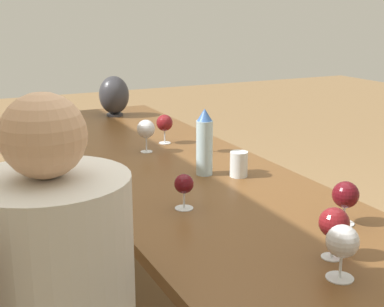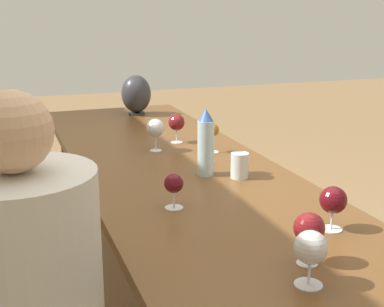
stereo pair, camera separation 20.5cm
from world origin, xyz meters
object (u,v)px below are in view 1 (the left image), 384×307
at_px(water_bottle, 204,143).
at_px(wine_glass_4, 184,185).
at_px(wine_glass_2, 334,223).
at_px(wine_glass_5, 346,195).
at_px(wine_glass_6, 342,242).
at_px(wine_glass_7, 146,129).
at_px(vase, 114,95).
at_px(wine_glass_3, 165,123).
at_px(wine_glass_0, 203,131).
at_px(water_tumbler, 239,164).

distance_m(water_bottle, wine_glass_4, 0.39).
distance_m(water_bottle, wine_glass_2, 0.80).
height_order(wine_glass_4, wine_glass_5, wine_glass_5).
bearing_deg(wine_glass_6, wine_glass_7, -0.02).
xyz_separation_m(wine_glass_2, wine_glass_7, (1.22, 0.06, 0.01)).
height_order(vase, wine_glass_7, vase).
bearing_deg(vase, water_bottle, 178.02).
bearing_deg(water_bottle, wine_glass_3, -5.90).
bearing_deg(wine_glass_2, vase, -2.02).
xyz_separation_m(wine_glass_0, wine_glass_6, (-1.20, 0.24, -0.00)).
distance_m(wine_glass_3, wine_glass_7, 0.18).
height_order(water_tumbler, wine_glass_4, wine_glass_4).
bearing_deg(wine_glass_3, vase, 0.79).
relative_size(water_bottle, vase, 1.09).
bearing_deg(wine_glass_6, wine_glass_4, 13.83).
bearing_deg(vase, wine_glass_6, 176.60).
height_order(wine_glass_2, wine_glass_5, wine_glass_2).
bearing_deg(wine_glass_7, water_bottle, -168.53).
relative_size(water_tumbler, wine_glass_0, 0.73).
bearing_deg(wine_glass_2, wine_glass_6, 149.95).
bearing_deg(water_bottle, wine_glass_7, 11.47).
height_order(water_tumbler, vase, vase).
relative_size(wine_glass_3, wine_glass_7, 0.94).
xyz_separation_m(wine_glass_0, wine_glass_5, (-0.94, -0.01, -0.01)).
relative_size(vase, wine_glass_7, 1.62).
distance_m(water_tumbler, wine_glass_4, 0.41).
bearing_deg(water_tumbler, wine_glass_6, 166.56).
relative_size(wine_glass_0, wine_glass_4, 1.15).
bearing_deg(water_tumbler, wine_glass_2, 169.06).
xyz_separation_m(wine_glass_3, wine_glass_6, (-1.43, 0.14, -0.00)).
height_order(wine_glass_2, wine_glass_3, wine_glass_3).
distance_m(water_bottle, wine_glass_6, 0.90).
height_order(wine_glass_4, wine_glass_7, wine_glass_7).
xyz_separation_m(wine_glass_3, wine_glass_7, (-0.11, 0.14, 0.01)).
relative_size(wine_glass_2, wine_glass_5, 1.04).
bearing_deg(water_bottle, wine_glass_5, -166.11).
bearing_deg(wine_glass_6, water_tumbler, -13.44).
bearing_deg(wine_glass_7, wine_glass_0, -115.67).
bearing_deg(wine_glass_3, water_bottle, 174.10).
distance_m(water_bottle, wine_glass_5, 0.65).
relative_size(wine_glass_2, wine_glass_4, 1.18).
bearing_deg(wine_glass_5, wine_glass_4, 49.72).
xyz_separation_m(water_tumbler, wine_glass_2, (-0.72, 0.14, 0.05)).
bearing_deg(wine_glass_4, wine_glass_0, -32.07).
bearing_deg(vase, wine_glass_2, 177.98).
distance_m(wine_glass_0, wine_glass_5, 0.94).
xyz_separation_m(wine_glass_2, wine_glass_3, (1.33, -0.08, 0.00)).
xyz_separation_m(water_tumbler, wine_glass_4, (-0.22, 0.34, 0.03)).
bearing_deg(wine_glass_4, wine_glass_6, -166.17).
bearing_deg(vase, wine_glass_0, -173.84).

